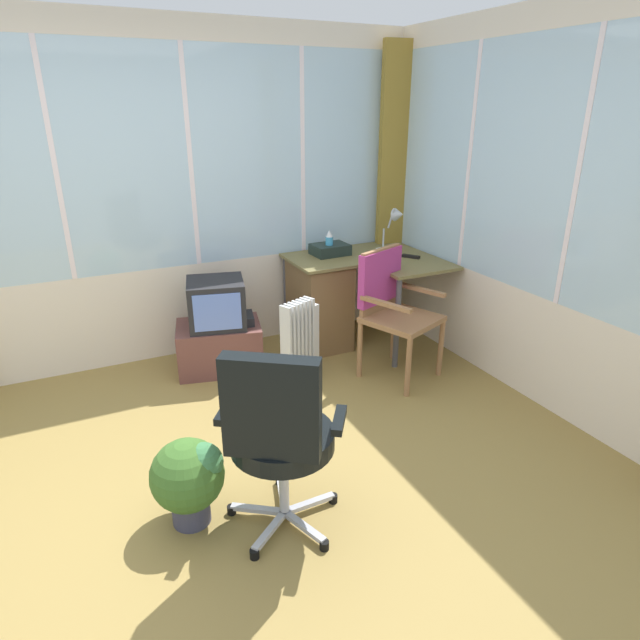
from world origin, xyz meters
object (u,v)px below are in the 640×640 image
(spray_bottle, at_px, (329,243))
(space_heater, at_px, (301,341))
(desk, at_px, (325,299))
(desk_lamp, at_px, (395,223))
(wooden_armchair, at_px, (389,297))
(tv_on_stand, at_px, (219,331))
(potted_plant, at_px, (190,477))
(paper_tray, at_px, (330,249))
(office_chair, at_px, (278,431))
(tv_remote, at_px, (411,256))

(spray_bottle, bearing_deg, space_heater, -131.26)
(desk, height_order, desk_lamp, desk_lamp)
(wooden_armchair, bearing_deg, space_heater, 168.42)
(wooden_armchair, relative_size, tv_on_stand, 1.33)
(spray_bottle, distance_m, potted_plant, 2.48)
(potted_plant, bearing_deg, space_heater, 45.84)
(spray_bottle, bearing_deg, paper_tray, 45.34)
(spray_bottle, bearing_deg, desk_lamp, -12.93)
(desk, distance_m, office_chair, 2.27)
(desk_lamp, bearing_deg, wooden_armchair, -124.86)
(space_heater, bearing_deg, desk, 49.23)
(wooden_armchair, distance_m, space_heater, 0.74)
(wooden_armchair, relative_size, office_chair, 0.97)
(spray_bottle, relative_size, space_heater, 0.33)
(space_heater, bearing_deg, wooden_armchair, -11.58)
(tv_remote, relative_size, spray_bottle, 0.69)
(tv_remote, relative_size, space_heater, 0.23)
(paper_tray, xyz_separation_m, potted_plant, (-1.66, -1.77, -0.54))
(office_chair, relative_size, potted_plant, 2.17)
(potted_plant, bearing_deg, wooden_armchair, 29.27)
(potted_plant, bearing_deg, tv_remote, 31.92)
(tv_remote, distance_m, wooden_armchair, 0.63)
(office_chair, bearing_deg, wooden_armchair, 41.85)
(tv_on_stand, bearing_deg, space_heater, -43.97)
(paper_tray, bearing_deg, tv_remote, -34.32)
(desk_lamp, bearing_deg, tv_remote, -85.57)
(desk, height_order, office_chair, office_chair)
(tv_remote, distance_m, paper_tray, 0.68)
(tv_remote, height_order, space_heater, tv_remote)
(desk, height_order, spray_bottle, spray_bottle)
(paper_tray, distance_m, tv_on_stand, 1.18)
(tv_on_stand, height_order, potted_plant, tv_on_stand)
(tv_remote, distance_m, spray_bottle, 0.69)
(tv_on_stand, bearing_deg, desk, 4.58)
(office_chair, xyz_separation_m, tv_on_stand, (0.23, 1.85, -0.26))
(office_chair, bearing_deg, spray_bottle, 57.70)
(office_chair, bearing_deg, space_heater, 62.49)
(desk, relative_size, wooden_armchair, 1.19)
(desk, bearing_deg, tv_remote, -23.48)
(desk_lamp, height_order, office_chair, desk_lamp)
(tv_remote, relative_size, wooden_armchair, 0.15)
(wooden_armchair, height_order, potted_plant, wooden_armchair)
(desk, height_order, paper_tray, paper_tray)
(spray_bottle, xyz_separation_m, office_chair, (-1.27, -2.01, -0.29))
(spray_bottle, distance_m, space_heater, 1.00)
(desk, relative_size, office_chair, 1.15)
(desk_lamp, xyz_separation_m, tv_remote, (0.02, -0.24, -0.24))
(paper_tray, height_order, tv_on_stand, paper_tray)
(desk, relative_size, space_heater, 1.79)
(desk, xyz_separation_m, tv_on_stand, (-0.96, -0.08, -0.09))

